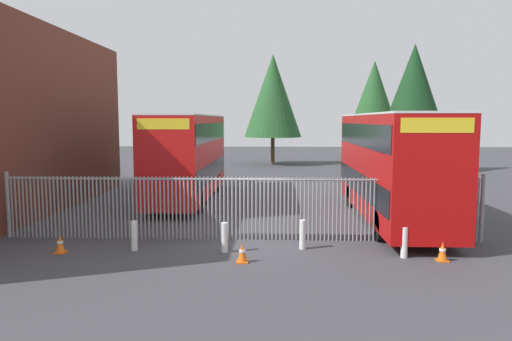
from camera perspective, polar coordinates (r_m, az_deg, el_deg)
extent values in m
plane|color=#3D3D42|center=(24.29, 0.39, -3.68)|extent=(100.00, 100.00, 0.00)
cylinder|color=gray|center=(18.76, -27.96, -3.93)|extent=(0.06, 0.06, 2.20)
cylinder|color=gray|center=(18.69, -27.59, -3.94)|extent=(0.06, 0.06, 2.20)
cylinder|color=gray|center=(18.62, -27.21, -3.96)|extent=(0.06, 0.06, 2.20)
cylinder|color=gray|center=(18.55, -26.84, -3.98)|extent=(0.06, 0.06, 2.20)
cylinder|color=gray|center=(18.48, -26.46, -3.99)|extent=(0.06, 0.06, 2.20)
cylinder|color=gray|center=(18.41, -26.08, -4.01)|extent=(0.06, 0.06, 2.20)
cylinder|color=gray|center=(18.35, -25.69, -4.03)|extent=(0.06, 0.06, 2.20)
cylinder|color=gray|center=(18.28, -25.31, -4.04)|extent=(0.06, 0.06, 2.20)
cylinder|color=gray|center=(18.22, -24.92, -4.06)|extent=(0.06, 0.06, 2.20)
cylinder|color=gray|center=(18.16, -24.53, -4.07)|extent=(0.06, 0.06, 2.20)
cylinder|color=gray|center=(18.09, -24.13, -4.09)|extent=(0.06, 0.06, 2.20)
cylinder|color=gray|center=(18.03, -23.73, -4.11)|extent=(0.06, 0.06, 2.20)
cylinder|color=gray|center=(17.97, -23.33, -4.12)|extent=(0.06, 0.06, 2.20)
cylinder|color=gray|center=(17.91, -22.93, -4.14)|extent=(0.06, 0.06, 2.20)
cylinder|color=gray|center=(17.85, -22.52, -4.15)|extent=(0.06, 0.06, 2.20)
cylinder|color=gray|center=(17.80, -22.12, -4.17)|extent=(0.06, 0.06, 2.20)
cylinder|color=gray|center=(17.74, -21.70, -4.18)|extent=(0.06, 0.06, 2.20)
cylinder|color=gray|center=(17.68, -21.29, -4.20)|extent=(0.06, 0.06, 2.20)
cylinder|color=gray|center=(17.63, -20.87, -4.21)|extent=(0.06, 0.06, 2.20)
cylinder|color=gray|center=(17.57, -20.45, -4.23)|extent=(0.06, 0.06, 2.20)
cylinder|color=gray|center=(17.52, -20.03, -4.24)|extent=(0.06, 0.06, 2.20)
cylinder|color=gray|center=(17.47, -19.61, -4.26)|extent=(0.06, 0.06, 2.20)
cylinder|color=gray|center=(17.41, -19.18, -4.27)|extent=(0.06, 0.06, 2.20)
cylinder|color=gray|center=(17.36, -18.75, -4.29)|extent=(0.06, 0.06, 2.20)
cylinder|color=gray|center=(17.31, -18.32, -4.30)|extent=(0.06, 0.06, 2.20)
cylinder|color=gray|center=(17.27, -17.89, -4.32)|extent=(0.06, 0.06, 2.20)
cylinder|color=gray|center=(17.22, -17.45, -4.33)|extent=(0.06, 0.06, 2.20)
cylinder|color=gray|center=(17.17, -17.01, -4.34)|extent=(0.06, 0.06, 2.20)
cylinder|color=gray|center=(17.13, -16.57, -4.36)|extent=(0.06, 0.06, 2.20)
cylinder|color=gray|center=(17.08, -16.12, -4.37)|extent=(0.06, 0.06, 2.20)
cylinder|color=gray|center=(17.04, -15.68, -4.38)|extent=(0.06, 0.06, 2.20)
cylinder|color=gray|center=(17.00, -15.23, -4.40)|extent=(0.06, 0.06, 2.20)
cylinder|color=gray|center=(16.95, -14.78, -4.41)|extent=(0.06, 0.06, 2.20)
cylinder|color=gray|center=(16.91, -14.33, -4.42)|extent=(0.06, 0.06, 2.20)
cylinder|color=gray|center=(16.87, -13.87, -4.44)|extent=(0.06, 0.06, 2.20)
cylinder|color=gray|center=(16.84, -13.41, -4.45)|extent=(0.06, 0.06, 2.20)
cylinder|color=gray|center=(16.80, -12.96, -4.46)|extent=(0.06, 0.06, 2.20)
cylinder|color=gray|center=(16.76, -12.49, -4.47)|extent=(0.06, 0.06, 2.20)
cylinder|color=gray|center=(16.73, -12.03, -4.48)|extent=(0.06, 0.06, 2.20)
cylinder|color=gray|center=(16.69, -11.57, -4.49)|extent=(0.06, 0.06, 2.20)
cylinder|color=gray|center=(16.66, -11.10, -4.51)|extent=(0.06, 0.06, 2.20)
cylinder|color=gray|center=(16.63, -10.63, -4.52)|extent=(0.06, 0.06, 2.20)
cylinder|color=gray|center=(16.60, -10.16, -4.53)|extent=(0.06, 0.06, 2.20)
cylinder|color=gray|center=(16.57, -9.69, -4.54)|extent=(0.06, 0.06, 2.20)
cylinder|color=gray|center=(16.54, -9.21, -4.55)|extent=(0.06, 0.06, 2.20)
cylinder|color=gray|center=(16.51, -8.74, -4.56)|extent=(0.06, 0.06, 2.20)
cylinder|color=gray|center=(16.49, -8.26, -4.57)|extent=(0.06, 0.06, 2.20)
cylinder|color=gray|center=(16.46, -7.78, -4.57)|extent=(0.06, 0.06, 2.20)
cylinder|color=gray|center=(16.44, -7.30, -4.58)|extent=(0.06, 0.06, 2.20)
cylinder|color=gray|center=(16.42, -6.82, -4.59)|extent=(0.06, 0.06, 2.20)
cylinder|color=gray|center=(16.40, -6.34, -4.60)|extent=(0.06, 0.06, 2.20)
cylinder|color=gray|center=(16.37, -5.85, -4.61)|extent=(0.06, 0.06, 2.20)
cylinder|color=gray|center=(16.36, -5.37, -4.62)|extent=(0.06, 0.06, 2.20)
cylinder|color=gray|center=(16.34, -4.88, -4.62)|extent=(0.06, 0.06, 2.20)
cylinder|color=gray|center=(16.32, -4.39, -4.63)|extent=(0.06, 0.06, 2.20)
cylinder|color=gray|center=(16.30, -3.91, -4.64)|extent=(0.06, 0.06, 2.20)
cylinder|color=gray|center=(16.29, -3.42, -4.64)|extent=(0.06, 0.06, 2.20)
cylinder|color=gray|center=(16.28, -2.93, -4.65)|extent=(0.06, 0.06, 2.20)
cylinder|color=gray|center=(16.27, -2.44, -4.65)|extent=(0.06, 0.06, 2.20)
cylinder|color=gray|center=(16.25, -1.94, -4.66)|extent=(0.06, 0.06, 2.20)
cylinder|color=gray|center=(16.24, -1.45, -4.66)|extent=(0.06, 0.06, 2.20)
cylinder|color=gray|center=(16.24, -0.96, -4.67)|extent=(0.06, 0.06, 2.20)
cylinder|color=gray|center=(16.23, -0.47, -4.67)|extent=(0.06, 0.06, 2.20)
cylinder|color=gray|center=(16.22, 0.03, -4.68)|extent=(0.06, 0.06, 2.20)
cylinder|color=gray|center=(16.22, 0.52, -4.68)|extent=(0.06, 0.06, 2.20)
cylinder|color=gray|center=(16.21, 1.02, -4.68)|extent=(0.06, 0.06, 2.20)
cylinder|color=gray|center=(16.21, 1.51, -4.69)|extent=(0.06, 0.06, 2.20)
cylinder|color=gray|center=(16.21, 2.01, -4.69)|extent=(0.06, 0.06, 2.20)
cylinder|color=gray|center=(16.21, 2.50, -4.69)|extent=(0.06, 0.06, 2.20)
cylinder|color=gray|center=(16.21, 3.00, -4.69)|extent=(0.06, 0.06, 2.20)
cylinder|color=gray|center=(16.21, 3.49, -4.70)|extent=(0.06, 0.06, 2.20)
cylinder|color=gray|center=(16.22, 3.98, -4.70)|extent=(0.06, 0.06, 2.20)
cylinder|color=gray|center=(16.22, 4.48, -4.70)|extent=(0.06, 0.06, 2.20)
cylinder|color=gray|center=(16.23, 4.97, -4.70)|extent=(0.06, 0.06, 2.20)
cylinder|color=gray|center=(16.23, 5.47, -4.70)|extent=(0.06, 0.06, 2.20)
cylinder|color=gray|center=(16.24, 5.96, -4.70)|extent=(0.06, 0.06, 2.20)
cylinder|color=gray|center=(16.25, 6.45, -4.70)|extent=(0.06, 0.06, 2.20)
cylinder|color=gray|center=(16.26, 6.94, -4.70)|extent=(0.06, 0.06, 2.20)
cylinder|color=gray|center=(16.27, 7.43, -4.70)|extent=(0.06, 0.06, 2.20)
cylinder|color=gray|center=(16.29, 7.92, -4.69)|extent=(0.06, 0.06, 2.20)
cylinder|color=gray|center=(16.30, 8.41, -4.69)|extent=(0.06, 0.06, 2.20)
cylinder|color=gray|center=(16.32, 8.90, -4.69)|extent=(0.06, 0.06, 2.20)
cylinder|color=gray|center=(16.33, 9.39, -4.69)|extent=(0.06, 0.06, 2.20)
cylinder|color=gray|center=(16.35, 9.88, -4.68)|extent=(0.06, 0.06, 2.20)
cylinder|color=gray|center=(16.37, 10.36, -4.68)|extent=(0.06, 0.06, 2.20)
cylinder|color=gray|center=(16.39, 10.85, -4.68)|extent=(0.06, 0.06, 2.20)
cylinder|color=gray|center=(16.41, 11.33, -4.67)|extent=(0.06, 0.06, 2.20)
cylinder|color=gray|center=(16.43, 11.81, -4.67)|extent=(0.06, 0.06, 2.20)
cylinder|color=gray|center=(16.46, 12.29, -4.66)|extent=(0.06, 0.06, 2.20)
cylinder|color=gray|center=(16.48, 12.77, -4.66)|extent=(0.06, 0.06, 2.20)
cylinder|color=gray|center=(16.51, 13.25, -4.65)|extent=(0.06, 0.06, 2.20)
cylinder|color=gray|center=(16.53, 13.73, -4.65)|extent=(0.06, 0.06, 2.20)
cylinder|color=gray|center=(16.56, 14.20, -4.64)|extent=(0.06, 0.06, 2.20)
cylinder|color=gray|center=(16.59, 14.67, -4.64)|extent=(0.06, 0.06, 2.20)
cylinder|color=gray|center=(16.62, 15.15, -4.63)|extent=(0.06, 0.06, 2.20)
cylinder|color=gray|center=(16.65, 15.62, -4.62)|extent=(0.06, 0.06, 2.20)
cylinder|color=gray|center=(16.68, 16.08, -4.62)|extent=(0.06, 0.06, 2.20)
cylinder|color=gray|center=(16.72, 16.55, -4.61)|extent=(0.06, 0.06, 2.20)
cylinder|color=gray|center=(16.75, 17.01, -4.60)|extent=(0.06, 0.06, 2.20)
cylinder|color=gray|center=(16.79, 17.47, -4.60)|extent=(0.06, 0.06, 2.20)
cylinder|color=gray|center=(16.83, 17.93, -4.59)|extent=(0.06, 0.06, 2.20)
cylinder|color=gray|center=(16.86, 18.39, -4.58)|extent=(0.06, 0.06, 2.20)
cylinder|color=gray|center=(16.90, 18.85, -4.57)|extent=(0.06, 0.06, 2.20)
cylinder|color=gray|center=(16.94, 19.30, -4.56)|extent=(0.06, 0.06, 2.20)
cylinder|color=gray|center=(16.98, 19.75, -4.55)|extent=(0.06, 0.06, 2.20)
cylinder|color=gray|center=(17.03, 20.20, -4.54)|extent=(0.06, 0.06, 2.20)
cylinder|color=gray|center=(17.07, 20.65, -4.53)|extent=(0.06, 0.06, 2.20)
cylinder|color=gray|center=(17.11, 21.09, -4.52)|extent=(0.06, 0.06, 2.20)
cylinder|color=gray|center=(17.16, 21.54, -4.51)|extent=(0.06, 0.06, 2.20)
cylinder|color=gray|center=(17.21, 21.98, -4.50)|extent=(0.06, 0.06, 2.20)
cylinder|color=gray|center=(17.25, 22.41, -4.49)|extent=(0.06, 0.06, 2.20)
cylinder|color=gray|center=(17.30, 22.85, -4.48)|extent=(0.06, 0.06, 2.20)
cylinder|color=gray|center=(17.35, 23.28, -4.47)|extent=(0.06, 0.06, 2.20)
cylinder|color=gray|center=(17.40, 23.71, -4.46)|extent=(0.06, 0.06, 2.20)
cylinder|color=gray|center=(17.45, 24.14, -4.45)|extent=(0.06, 0.06, 2.20)
cylinder|color=gray|center=(17.50, 24.57, -4.44)|extent=(0.06, 0.06, 2.20)
cylinder|color=gray|center=(17.56, 24.99, -4.43)|extent=(0.06, 0.06, 2.20)
cylinder|color=gray|center=(17.61, 25.41, -4.42)|extent=(0.06, 0.06, 2.20)
cylinder|color=gray|center=(17.67, 25.83, -4.40)|extent=(0.06, 0.06, 2.20)
cylinder|color=gray|center=(16.09, -1.96, -1.09)|extent=(16.46, 0.07, 0.07)
cylinder|color=gray|center=(18.74, -27.97, -3.70)|extent=(0.14, 0.14, 2.35)
cylinder|color=gray|center=(17.65, 25.84, -4.17)|extent=(0.14, 0.14, 2.35)
cube|color=#B70C0C|center=(19.97, 16.06, 0.74)|extent=(2.50, 10.80, 4.00)
cube|color=black|center=(20.06, 16.00, -1.53)|extent=(2.54, 10.37, 0.90)
cube|color=black|center=(19.90, 16.17, 4.19)|extent=(2.54, 10.37, 0.90)
cube|color=yellow|center=(14.75, 21.17, 5.17)|extent=(2.12, 0.12, 0.44)
cube|color=silver|center=(19.89, 16.24, 6.57)|extent=(2.50, 10.80, 0.08)
cylinder|color=black|center=(16.78, 14.91, -6.55)|extent=(0.30, 1.04, 1.04)
cylinder|color=black|center=(17.39, 22.05, -6.35)|extent=(0.30, 1.04, 1.04)
cylinder|color=black|center=(22.87, 11.49, -3.10)|extent=(0.30, 1.04, 1.04)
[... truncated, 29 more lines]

